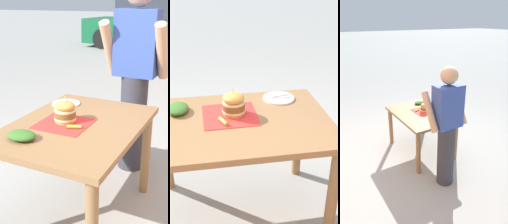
% 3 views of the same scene
% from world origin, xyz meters
% --- Properties ---
extents(ground_plane, '(80.00, 80.00, 0.00)m').
position_xyz_m(ground_plane, '(0.00, 0.00, 0.00)').
color(ground_plane, '#9E9E99').
extents(patio_table, '(0.82, 1.16, 0.74)m').
position_xyz_m(patio_table, '(0.00, 0.00, 0.62)').
color(patio_table, olive).
rests_on(patio_table, ground).
extents(serving_paper, '(0.35, 0.35, 0.00)m').
position_xyz_m(serving_paper, '(-0.08, -0.04, 0.74)').
color(serving_paper, red).
rests_on(serving_paper, patio_table).
extents(sandwich, '(0.15, 0.15, 0.18)m').
position_xyz_m(sandwich, '(-0.08, -0.02, 0.82)').
color(sandwich, gold).
rests_on(sandwich, serving_paper).
extents(pickle_spear, '(0.09, 0.06, 0.02)m').
position_xyz_m(pickle_spear, '(0.02, -0.09, 0.76)').
color(pickle_spear, '#8EA83D').
rests_on(pickle_spear, serving_paper).
extents(side_plate_with_forks, '(0.22, 0.22, 0.02)m').
position_xyz_m(side_plate_with_forks, '(-0.27, 0.33, 0.75)').
color(side_plate_with_forks, white).
rests_on(side_plate_with_forks, patio_table).
extents(side_salad, '(0.18, 0.14, 0.05)m').
position_xyz_m(side_salad, '(-0.18, -0.37, 0.77)').
color(side_salad, '#386B28').
rests_on(side_salad, patio_table).
extents(diner_across_table, '(0.55, 0.35, 1.69)m').
position_xyz_m(diner_across_table, '(0.12, 0.88, 0.88)').
color(diner_across_table, '#33333D').
rests_on(diner_across_table, ground).
extents(parked_car_mid_block, '(4.35, 2.16, 1.60)m').
position_xyz_m(parked_car_mid_block, '(-1.74, 8.54, 0.72)').
color(parked_car_mid_block, '#145933').
rests_on(parked_car_mid_block, ground).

